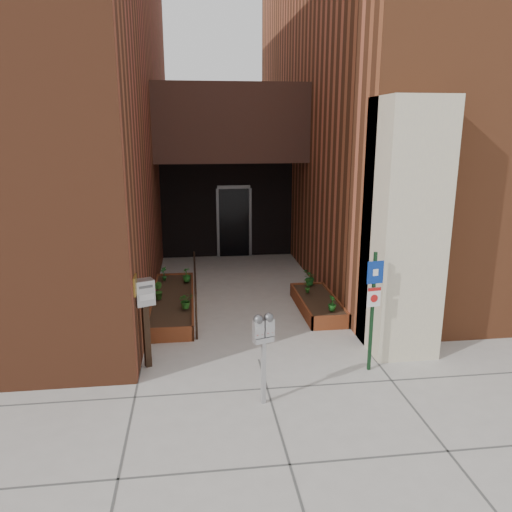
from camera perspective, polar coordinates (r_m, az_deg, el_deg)
name	(u,v)px	position (r m, az deg, el deg)	size (l,w,h in m)	color
ground	(259,360)	(8.82, 0.31, -11.76)	(80.00, 80.00, 0.00)	#9E9991
architecture	(220,87)	(14.80, -4.14, 18.66)	(20.00, 14.60, 10.00)	brown
planter_left	(173,303)	(11.20, -9.47, -5.36)	(0.90, 3.60, 0.30)	maroon
planter_right	(318,305)	(11.05, 7.07, -5.56)	(0.80, 2.20, 0.30)	maroon
handrail	(195,277)	(10.95, -6.99, -2.35)	(0.04, 3.34, 0.90)	black
parking_meter	(264,335)	(7.10, 0.87, -8.97)	(0.32, 0.20, 1.39)	#B0B0B3
sign_post	(373,299)	(8.21, 13.25, -4.85)	(0.27, 0.08, 2.01)	#123319
payment_dropbox	(145,305)	(8.37, -12.58, -5.45)	(0.36, 0.32, 1.52)	black
shrub_left_a	(186,300)	(10.35, -8.02, -5.03)	(0.30, 0.30, 0.33)	#205A19
shrub_left_b	(158,291)	(10.98, -11.13, -3.91)	(0.20, 0.20, 0.37)	#245217
shrub_left_c	(186,275)	(12.08, -7.95, -2.12)	(0.19, 0.19, 0.35)	#1C611B
shrub_left_d	(164,274)	(12.26, -10.48, -1.99)	(0.18, 0.18, 0.34)	#18541B
shrub_right_a	(332,303)	(10.23, 8.70, -5.36)	(0.17, 0.17, 0.31)	#164F16
shrub_right_b	(308,285)	(11.24, 5.96, -3.29)	(0.19, 0.19, 0.36)	#225F1B
shrub_right_c	(310,278)	(11.77, 6.18, -2.50)	(0.32, 0.32, 0.35)	#1B5F1F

